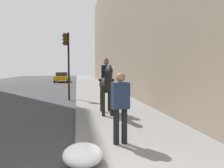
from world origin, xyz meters
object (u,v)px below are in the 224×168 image
pedestrian_greeting (120,103)px  traffic_light_near_curb (67,55)px  car_near_lane (62,77)px  mounted_horse_near (107,83)px

pedestrian_greeting → traffic_light_near_curb: (8.49, 1.57, 1.62)m
pedestrian_greeting → car_near_lane: pedestrian_greeting is taller
mounted_horse_near → traffic_light_near_curb: 5.46m
pedestrian_greeting → traffic_light_near_curb: 8.79m
mounted_horse_near → pedestrian_greeting: 3.51m
mounted_horse_near → traffic_light_near_curb: traffic_light_near_curb is taller
car_near_lane → traffic_light_near_curb: bearing=7.4°
mounted_horse_near → traffic_light_near_curb: size_ratio=0.55×
mounted_horse_near → traffic_light_near_curb: (4.99, 1.72, 1.39)m
pedestrian_greeting → mounted_horse_near: bearing=-8.0°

